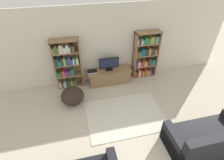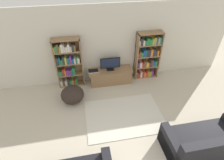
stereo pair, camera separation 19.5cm
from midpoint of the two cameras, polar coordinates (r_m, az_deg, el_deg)
The scene contains 9 objects.
wall_back at distance 5.85m, azimuth -1.57°, elevation 11.34°, with size 8.80×0.06×2.60m.
bookshelf_left at distance 5.86m, azimuth -13.20°, elevation 5.33°, with size 0.86×0.30×1.70m.
bookshelf_right at distance 6.29m, azimuth 12.26°, elevation 7.60°, with size 0.86×0.30×1.70m.
tv_stand at distance 6.13m, azimuth 0.41°, elevation 1.30°, with size 1.50×0.52×0.50m.
television at distance 5.88m, azimuth 0.38°, elevation 5.33°, with size 0.67×0.16×0.46m.
laptop at distance 5.95m, azimuth -5.20°, elevation 2.98°, with size 0.35×0.24×0.03m.
area_rug at distance 5.11m, azimuth 5.06°, elevation -11.50°, with size 2.16×1.53×0.02m.
couch_right_sofa at distance 4.76m, azimuth 29.35°, elevation -17.72°, with size 1.81×0.95×0.91m.
beanbag_ottoman at distance 5.48m, azimuth -11.79°, elevation -4.68°, with size 0.70×0.70×0.51m, color #2D231E.
Camera 2 is at (-0.73, -1.01, 3.82)m, focal length 28.00 mm.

